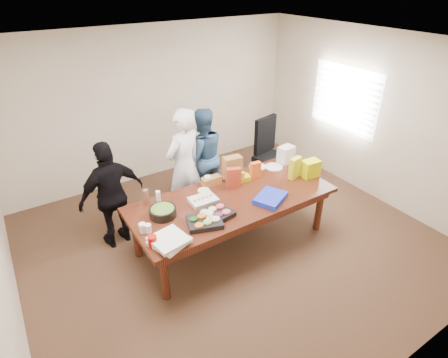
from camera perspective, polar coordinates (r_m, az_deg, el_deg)
floor at (r=5.35m, az=1.26°, el=-9.79°), size 5.50×5.00×0.02m
ceiling at (r=4.17m, az=1.70°, el=20.25°), size 5.50×5.00×0.02m
wall_back at (r=6.66m, az=-10.93°, el=11.42°), size 5.50×0.04×2.70m
wall_front at (r=3.24m, az=27.91°, el=-14.06°), size 5.50×0.04×2.70m
wall_right at (r=6.44m, az=22.43°, el=9.04°), size 0.04×5.00×2.70m
window_panel at (r=6.71m, az=18.44°, el=11.93°), size 0.03×1.40×1.10m
window_blinds at (r=6.68m, az=18.22°, el=11.89°), size 0.04×1.36×1.00m
conference_table at (r=5.12m, az=1.31°, el=-6.48°), size 2.80×1.20×0.75m
office_chair at (r=6.41m, az=7.63°, el=3.60°), size 0.72×0.72×1.19m
person_center at (r=5.40m, az=-6.33°, el=2.02°), size 0.76×0.62×1.79m
person_right at (r=5.90m, az=-3.45°, el=3.68°), size 0.87×0.73×1.61m
person_left at (r=5.11m, az=-17.25°, el=-2.47°), size 0.97×0.52×1.57m
veggie_tray at (r=4.41m, az=-3.08°, el=-6.78°), size 0.50×0.44×0.06m
fruit_tray at (r=4.52m, az=-1.38°, el=-5.67°), size 0.46×0.39×0.06m
sheet_cake at (r=4.80m, az=-3.31°, el=-3.38°), size 0.36×0.28×0.06m
salad_bowl at (r=4.59m, az=-9.64°, el=-5.17°), size 0.43×0.43×0.11m
chip_bag_blue at (r=4.87m, az=7.34°, el=-2.97°), size 0.54×0.49×0.07m
chip_bag_red at (r=5.07m, az=1.52°, el=0.22°), size 0.22×0.15×0.30m
chip_bag_yellow at (r=5.40m, az=11.13°, el=1.74°), size 0.23×0.14×0.32m
chip_bag_orange at (r=5.33m, az=4.96°, el=1.41°), size 0.16×0.08×0.25m
mayo_jar at (r=5.14m, az=-2.58°, el=-0.31°), size 0.12×0.12×0.15m
mustard_bottle at (r=5.23m, az=3.00°, el=0.30°), size 0.06×0.06×0.16m
dressing_bottle at (r=4.82m, az=-12.18°, el=-2.79°), size 0.08×0.08×0.21m
ranch_bottle at (r=4.82m, az=-10.33°, el=-2.83°), size 0.06×0.06×0.18m
banana_bunch at (r=5.28m, az=2.87°, el=0.11°), size 0.26×0.19×0.08m
bread_loaf at (r=5.18m, az=-1.99°, el=-0.26°), size 0.29×0.13×0.11m
kraft_bag at (r=5.27m, az=1.32°, el=1.78°), size 0.29×0.19×0.35m
red_cup at (r=4.14m, az=-11.20°, el=-9.60°), size 0.13×0.13×0.13m
clear_cup_a at (r=4.35m, az=-11.89°, el=-7.65°), size 0.09×0.09×0.11m
clear_cup_b at (r=4.37m, az=-12.73°, el=-7.53°), size 0.09×0.09×0.12m
pizza_box_lower at (r=4.18m, az=-8.62°, el=-9.69°), size 0.48×0.48×0.04m
pizza_box_upper at (r=4.13m, az=-8.68°, el=-9.44°), size 0.43×0.43×0.04m
plate_a at (r=5.69m, az=7.86°, el=1.88°), size 0.34×0.34×0.02m
plate_b at (r=5.68m, az=5.28°, el=1.97°), size 0.30×0.30×0.02m
dip_bowl_a at (r=5.33m, az=0.66°, el=0.38°), size 0.20×0.20×0.06m
dip_bowl_b at (r=4.96m, az=-3.23°, el=-2.08°), size 0.20×0.20×0.07m
grocery_bag_white at (r=5.83m, az=9.77°, el=3.83°), size 0.28×0.22×0.27m
grocery_bag_yellow at (r=5.49m, az=13.49°, el=1.62°), size 0.27×0.20×0.26m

